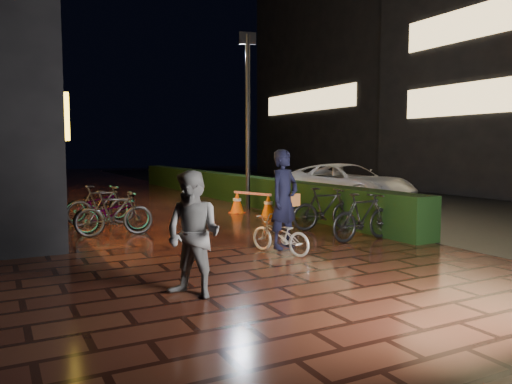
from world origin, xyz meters
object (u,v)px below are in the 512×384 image
cyclist (282,216)px  cart_assembly (284,203)px  bystander_person (193,234)px  traffic_barrier (252,204)px  van (346,184)px

cyclist → cart_assembly: size_ratio=1.91×
bystander_person → cart_assembly: bystander_person is taller
traffic_barrier → cart_assembly: 1.79m
traffic_barrier → cart_assembly: bearing=-88.5°
bystander_person → van: size_ratio=0.33×
van → cyclist: cyclist is taller
bystander_person → cyclist: bearing=90.7°
traffic_barrier → bystander_person: bearing=-122.8°
cart_assembly → bystander_person: bearing=-131.2°
cyclist → cart_assembly: (2.07, 3.38, -0.20)m
bystander_person → traffic_barrier: (4.48, 6.95, -0.52)m
bystander_person → cyclist: size_ratio=0.87×
cyclist → cart_assembly: cyclist is taller
bystander_person → van: 11.99m
bystander_person → van: (8.87, 8.07, -0.14)m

